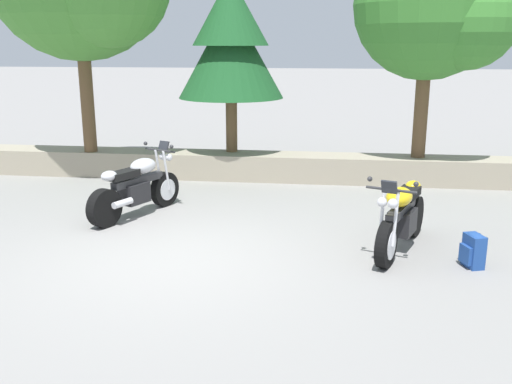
{
  "coord_description": "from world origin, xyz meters",
  "views": [
    {
      "loc": [
        2.08,
        -7.13,
        2.86
      ],
      "look_at": [
        1.01,
        1.2,
        0.65
      ],
      "focal_mm": 39.94,
      "sensor_mm": 36.0,
      "label": 1
    }
  ],
  "objects": [
    {
      "name": "ground_plane",
      "position": [
        0.0,
        0.0,
        0.0
      ],
      "size": [
        120.0,
        120.0,
        0.0
      ],
      "primitive_type": "plane",
      "color": "gray"
    },
    {
      "name": "stone_wall",
      "position": [
        0.0,
        4.8,
        0.28
      ],
      "size": [
        36.0,
        0.8,
        0.55
      ],
      "primitive_type": "cube",
      "color": "gray",
      "rests_on": "ground"
    },
    {
      "name": "motorcycle_silver_near_left",
      "position": [
        -1.1,
        1.85,
        0.49
      ],
      "size": [
        1.1,
        1.93,
        1.18
      ],
      "color": "black",
      "rests_on": "ground"
    },
    {
      "name": "motorcycle_yellow_centre",
      "position": [
        3.12,
        0.67,
        0.49
      ],
      "size": [
        1.0,
        1.98,
        1.18
      ],
      "color": "black",
      "rests_on": "ground"
    },
    {
      "name": "rider_backpack",
      "position": [
        4.01,
        0.17,
        0.24
      ],
      "size": [
        0.32,
        0.34,
        0.47
      ],
      "color": "navy",
      "rests_on": "ground"
    },
    {
      "name": "pine_tree_mid_left",
      "position": [
        -0.01,
        4.99,
        2.91
      ],
      "size": [
        2.23,
        2.23,
        3.66
      ],
      "color": "brown",
      "rests_on": "stone_wall"
    },
    {
      "name": "leafy_tree_mid_right",
      "position": [
        4.09,
        4.77,
        3.5
      ],
      "size": [
        3.07,
        2.92,
        4.49
      ],
      "color": "brown",
      "rests_on": "stone_wall"
    }
  ]
}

